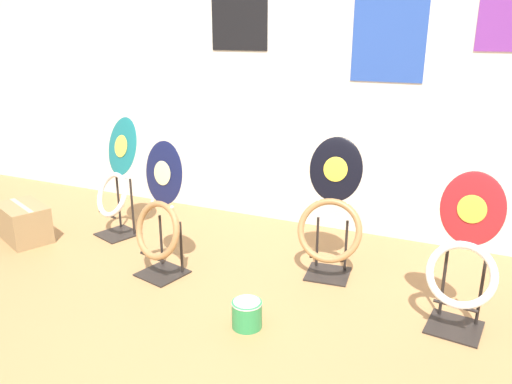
% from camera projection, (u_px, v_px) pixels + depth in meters
% --- Properties ---
extents(ground_plane, '(14.00, 14.00, 0.00)m').
position_uv_depth(ground_plane, '(162.00, 379.00, 2.35)').
color(ground_plane, '#A37547').
extents(wall_back, '(8.00, 0.07, 2.60)m').
position_uv_depth(wall_back, '(315.00, 66.00, 3.84)').
color(wall_back, silver).
rests_on(wall_back, ground_plane).
extents(toilet_seat_display_jazz_black, '(0.44, 0.35, 0.91)m').
position_uv_depth(toilet_seat_display_jazz_black, '(331.00, 215.00, 3.24)').
color(toilet_seat_display_jazz_black, black).
rests_on(toilet_seat_display_jazz_black, ground_plane).
extents(toilet_seat_display_navy_moon, '(0.42, 0.34, 0.90)m').
position_uv_depth(toilet_seat_display_navy_moon, '(160.00, 219.00, 3.24)').
color(toilet_seat_display_navy_moon, black).
rests_on(toilet_seat_display_navy_moon, ground_plane).
extents(toilet_seat_display_teal_sax, '(0.44, 0.40, 0.93)m').
position_uv_depth(toilet_seat_display_teal_sax, '(116.00, 182.00, 3.89)').
color(toilet_seat_display_teal_sax, black).
rests_on(toilet_seat_display_teal_sax, ground_plane).
extents(toilet_seat_display_crimson_swirl, '(0.38, 0.31, 0.88)m').
position_uv_depth(toilet_seat_display_crimson_swirl, '(464.00, 258.00, 2.63)').
color(toilet_seat_display_crimson_swirl, black).
rests_on(toilet_seat_display_crimson_swirl, ground_plane).
extents(paint_can, '(0.17, 0.17, 0.16)m').
position_uv_depth(paint_can, '(247.00, 313.00, 2.74)').
color(paint_can, '#2D8E4C').
rests_on(paint_can, ground_plane).
extents(storage_box, '(0.51, 0.43, 0.29)m').
position_uv_depth(storage_box, '(24.00, 223.00, 3.87)').
color(storage_box, '#93754C').
rests_on(storage_box, ground_plane).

